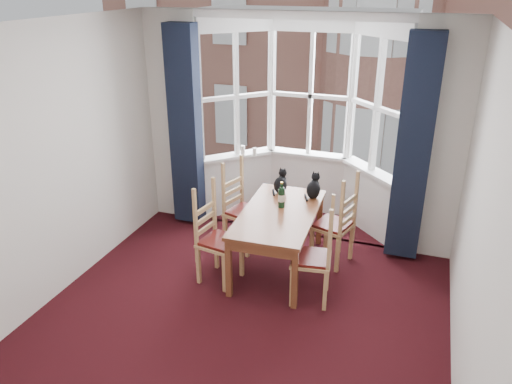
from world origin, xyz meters
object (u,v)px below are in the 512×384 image
at_px(chair_left_far, 239,211).
at_px(chair_left_near, 213,240).
at_px(wine_bottle, 282,196).
at_px(candle_short, 255,152).
at_px(chair_right_far, 340,228).
at_px(dining_table, 279,218).
at_px(cat_left, 281,183).
at_px(candle_tall, 243,150).
at_px(chair_right_near, 320,260).
at_px(cat_right, 314,188).

bearing_deg(chair_left_far, chair_left_near, -90.19).
distance_m(wine_bottle, candle_short, 1.39).
height_order(chair_left_near, chair_right_far, same).
distance_m(chair_left_far, wine_bottle, 0.75).
height_order(chair_left_near, chair_left_far, same).
height_order(dining_table, chair_left_near, chair_left_near).
height_order(chair_left_near, cat_left, cat_left).
xyz_separation_m(chair_left_near, cat_left, (0.48, 0.98, 0.36)).
bearing_deg(chair_left_near, chair_right_far, 30.89).
xyz_separation_m(dining_table, candle_tall, (-0.92, 1.28, 0.30)).
distance_m(cat_left, wine_bottle, 0.43).
distance_m(chair_left_near, chair_left_far, 0.79).
xyz_separation_m(chair_left_far, candle_short, (-0.13, 0.95, 0.45)).
bearing_deg(chair_right_near, wine_bottle, 135.25).
distance_m(chair_right_far, cat_left, 0.90).
bearing_deg(chair_left_far, wine_bottle, -20.00).
relative_size(chair_left_near, cat_left, 3.01).
xyz_separation_m(chair_left_near, chair_right_near, (1.21, -0.02, 0.00)).
bearing_deg(chair_left_far, cat_right, 10.38).
relative_size(chair_right_far, cat_right, 2.89).
bearing_deg(chair_left_near, cat_left, 63.84).
xyz_separation_m(cat_left, wine_bottle, (0.13, -0.41, 0.02)).
height_order(wine_bottle, candle_tall, wine_bottle).
bearing_deg(chair_right_far, candle_short, 144.80).
relative_size(chair_right_near, wine_bottle, 2.98).
relative_size(wine_bottle, candle_tall, 2.27).
xyz_separation_m(cat_left, candle_tall, (-0.77, 0.74, 0.10)).
height_order(chair_right_near, cat_left, cat_left).
relative_size(dining_table, cat_left, 5.05).
height_order(chair_left_near, candle_short, candle_short).
height_order(chair_right_near, candle_tall, candle_tall).
distance_m(candle_tall, candle_short, 0.17).
relative_size(chair_right_near, chair_right_far, 1.00).
bearing_deg(wine_bottle, chair_left_near, -137.00).
relative_size(chair_right_far, candle_short, 8.20).
bearing_deg(wine_bottle, candle_short, 122.20).
height_order(candle_tall, candle_short, candle_tall).
xyz_separation_m(chair_left_far, chair_right_near, (1.21, -0.81, 0.00)).
bearing_deg(wine_bottle, chair_left_far, 160.00).
distance_m(chair_left_far, candle_short, 1.06).
distance_m(cat_right, wine_bottle, 0.48).
bearing_deg(candle_tall, dining_table, -54.39).
bearing_deg(candle_short, wine_bottle, -57.80).
distance_m(dining_table, candle_tall, 1.60).
bearing_deg(chair_left_near, candle_tall, 99.58).
height_order(chair_left_near, cat_right, cat_right).
xyz_separation_m(cat_right, candle_short, (-1.02, 0.79, 0.08)).
relative_size(chair_right_far, cat_left, 3.01).
bearing_deg(chair_right_far, chair_left_near, -149.11).
xyz_separation_m(wine_bottle, candle_tall, (-0.90, 1.14, 0.08)).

